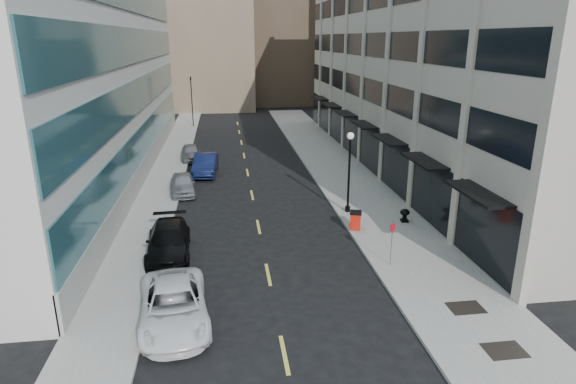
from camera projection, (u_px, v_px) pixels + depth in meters
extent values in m
cube|color=gray|center=(356.00, 190.00, 34.65)|extent=(5.00, 80.00, 0.15)
cube|color=gray|center=(157.00, 198.00, 32.87)|extent=(3.00, 80.00, 0.15)
cube|color=#B3A898|center=(450.00, 57.00, 39.73)|extent=(14.00, 46.00, 18.00)
cube|color=black|center=(364.00, 143.00, 40.99)|extent=(0.18, 46.00, 3.60)
cube|color=black|center=(367.00, 89.00, 39.61)|extent=(0.12, 46.00, 1.80)
cube|color=black|center=(369.00, 45.00, 38.54)|extent=(0.12, 46.00, 1.80)
cube|color=#B3A898|center=(555.00, 82.00, 17.14)|extent=(0.35, 0.60, 18.00)
cube|color=#B3A898|center=(472.00, 71.00, 22.80)|extent=(0.35, 0.60, 18.00)
cube|color=#B3A898|center=(422.00, 65.00, 28.47)|extent=(0.35, 0.60, 18.00)
cube|color=#B3A898|center=(388.00, 60.00, 34.13)|extent=(0.35, 0.60, 18.00)
cube|color=#B3A898|center=(364.00, 57.00, 39.79)|extent=(0.35, 0.60, 18.00)
cube|color=#B3A898|center=(346.00, 55.00, 45.45)|extent=(0.35, 0.60, 18.00)
cube|color=#B3A898|center=(332.00, 53.00, 51.11)|extent=(0.35, 0.60, 18.00)
cube|color=#B3A898|center=(321.00, 51.00, 56.78)|extent=(0.35, 0.60, 18.00)
cube|color=black|center=(478.00, 193.00, 21.45)|extent=(1.30, 4.00, 0.12)
cube|color=black|center=(424.00, 161.00, 27.11)|extent=(1.30, 4.00, 0.12)
cube|color=black|center=(389.00, 140.00, 32.77)|extent=(1.30, 4.00, 0.12)
cube|color=black|center=(364.00, 125.00, 38.43)|extent=(1.30, 4.00, 0.12)
cube|color=black|center=(345.00, 114.00, 44.10)|extent=(1.30, 4.00, 0.12)
cube|color=black|center=(331.00, 105.00, 49.76)|extent=(1.30, 4.00, 0.12)
cube|color=black|center=(320.00, 98.00, 55.42)|extent=(1.30, 4.00, 0.12)
cube|color=beige|center=(25.00, 45.00, 35.24)|extent=(16.00, 46.00, 20.00)
cube|color=gray|center=(148.00, 162.00, 39.04)|extent=(0.20, 46.00, 1.80)
cube|color=#2A5D63|center=(146.00, 137.00, 38.40)|extent=(0.14, 45.60, 2.40)
cube|color=#2A5D63|center=(142.00, 92.00, 37.33)|extent=(0.14, 45.60, 2.40)
cube|color=#2A5D63|center=(138.00, 45.00, 36.26)|extent=(0.14, 45.60, 2.40)
cube|color=#7E6B52|center=(205.00, 14.00, 74.23)|extent=(14.00, 18.00, 28.00)
cube|color=#7E6B52|center=(149.00, 35.00, 83.32)|extent=(12.00, 14.00, 22.00)
cube|color=#B3A898|center=(346.00, 41.00, 76.36)|extent=(10.00, 14.00, 20.00)
cube|color=black|center=(505.00, 350.00, 16.71)|extent=(1.40, 1.00, 0.01)
cube|color=black|center=(466.00, 308.00, 19.35)|extent=(1.40, 1.00, 0.01)
cube|color=#D8CC4C|center=(284.00, 354.00, 16.73)|extent=(0.15, 2.20, 0.01)
cube|color=#D8CC4C|center=(268.00, 274.00, 22.39)|extent=(0.15, 2.20, 0.01)
cube|color=#D8CC4C|center=(258.00, 227.00, 28.06)|extent=(0.15, 2.20, 0.01)
cube|color=#D8CC4C|center=(252.00, 195.00, 33.72)|extent=(0.15, 2.20, 0.01)
cube|color=#D8CC4C|center=(247.00, 172.00, 39.38)|extent=(0.15, 2.20, 0.01)
cube|color=#D8CC4C|center=(244.00, 156.00, 45.04)|extent=(0.15, 2.20, 0.01)
cube|color=#D8CC4C|center=(241.00, 142.00, 50.71)|extent=(0.15, 2.20, 0.01)
cube|color=#D8CC4C|center=(239.00, 132.00, 56.37)|extent=(0.15, 2.20, 0.01)
cube|color=#D8CC4C|center=(238.00, 123.00, 62.03)|extent=(0.15, 2.20, 0.01)
cylinder|color=black|center=(192.00, 103.00, 58.53)|extent=(0.12, 0.12, 6.00)
imported|color=black|center=(190.00, 78.00, 57.62)|extent=(0.66, 0.66, 1.98)
imported|color=white|center=(174.00, 306.00, 18.37)|extent=(3.09, 5.69, 1.51)
imported|color=black|center=(169.00, 241.00, 24.22)|extent=(2.39, 5.29, 1.50)
imported|color=gray|center=(183.00, 184.00, 33.84)|extent=(2.11, 4.35, 1.43)
imported|color=#111A42|center=(206.00, 164.00, 38.66)|extent=(2.08, 5.10, 1.65)
imported|color=slate|center=(191.00, 152.00, 43.15)|extent=(2.02, 4.28, 1.41)
cube|color=red|center=(355.00, 221.00, 27.17)|extent=(0.72, 0.72, 0.93)
cube|color=black|center=(356.00, 212.00, 27.02)|extent=(0.82, 0.82, 0.11)
cylinder|color=black|center=(351.00, 226.00, 27.56)|extent=(0.06, 0.21, 0.21)
cylinder|color=black|center=(357.00, 225.00, 27.61)|extent=(0.06, 0.21, 0.21)
cylinder|color=black|center=(348.00, 209.00, 30.04)|extent=(0.31, 0.31, 0.35)
cylinder|color=black|center=(349.00, 174.00, 29.35)|extent=(0.14, 0.14, 4.46)
sphere|color=silver|center=(351.00, 136.00, 28.63)|extent=(0.43, 0.43, 0.43)
cone|color=black|center=(351.00, 132.00, 28.56)|extent=(0.12, 0.12, 0.17)
cylinder|color=slate|center=(392.00, 243.00, 22.68)|extent=(0.04, 0.04, 2.26)
cube|color=#A70B18|center=(393.00, 228.00, 22.41)|extent=(0.26, 0.12, 0.36)
cube|color=black|center=(404.00, 221.00, 28.44)|extent=(0.47, 0.47, 0.12)
cylinder|color=black|center=(405.00, 217.00, 28.36)|extent=(0.26, 0.26, 0.40)
ellipsoid|color=black|center=(405.00, 212.00, 28.28)|extent=(0.56, 0.56, 0.39)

